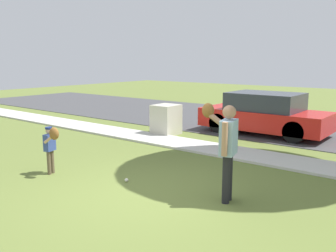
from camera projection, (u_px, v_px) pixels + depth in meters
ground_plane at (235, 155)px, 9.33m from camera, size 48.00×48.00×0.00m
sidewalk_strip at (237, 153)px, 9.41m from camera, size 36.00×1.20×0.06m
road_surface at (302, 126)px, 13.28m from camera, size 36.00×6.80×0.02m
person_adult at (226, 143)px, 6.13m from camera, size 0.77×0.58×1.66m
person_child at (51, 143)px, 7.62m from camera, size 0.52×0.35×1.05m
baseball at (126, 180)px, 7.27m from camera, size 0.07×0.07×0.07m
utility_cabinet at (166, 120)px, 11.80m from camera, size 0.73×0.79×0.96m
parked_hatchback_red at (265, 114)px, 11.82m from camera, size 4.00×1.75×1.33m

